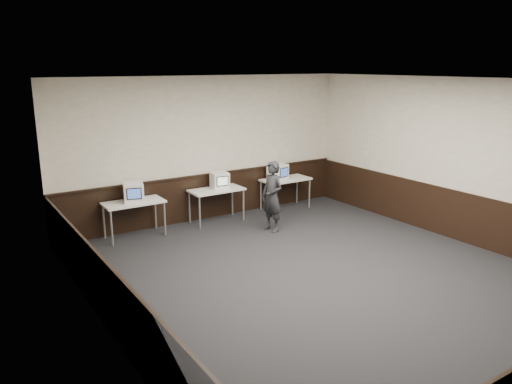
% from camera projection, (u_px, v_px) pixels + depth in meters
% --- Properties ---
extents(floor, '(8.00, 8.00, 0.00)m').
position_uv_depth(floor, '(321.00, 277.00, 8.31)').
color(floor, black).
rests_on(floor, ground).
extents(ceiling, '(8.00, 8.00, 0.00)m').
position_uv_depth(ceiling, '(328.00, 80.00, 7.51)').
color(ceiling, white).
rests_on(ceiling, back_wall).
extents(back_wall, '(7.00, 0.00, 7.00)m').
position_uv_depth(back_wall, '(207.00, 149.00, 11.15)').
color(back_wall, beige).
rests_on(back_wall, ground).
extents(left_wall, '(0.00, 8.00, 8.00)m').
position_uv_depth(left_wall, '(104.00, 220.00, 6.06)').
color(left_wall, beige).
rests_on(left_wall, ground).
extents(right_wall, '(0.00, 8.00, 8.00)m').
position_uv_depth(right_wall, '(461.00, 161.00, 9.75)').
color(right_wall, beige).
rests_on(right_wall, ground).
extents(wainscot_back, '(6.98, 0.04, 1.00)m').
position_uv_depth(wainscot_back, '(209.00, 196.00, 11.41)').
color(wainscot_back, black).
rests_on(wainscot_back, back_wall).
extents(wainscot_left, '(0.04, 7.98, 1.00)m').
position_uv_depth(wainscot_left, '(112.00, 302.00, 6.34)').
color(wainscot_left, black).
rests_on(wainscot_left, left_wall).
extents(wainscot_right, '(0.04, 7.98, 1.00)m').
position_uv_depth(wainscot_right, '(455.00, 215.00, 10.02)').
color(wainscot_right, black).
rests_on(wainscot_right, right_wall).
extents(wainscot_rail, '(6.98, 0.06, 0.04)m').
position_uv_depth(wainscot_rail, '(209.00, 174.00, 11.27)').
color(wainscot_rail, black).
rests_on(wainscot_rail, wainscot_back).
extents(desk_left, '(1.20, 0.60, 0.75)m').
position_uv_depth(desk_left, '(134.00, 205.00, 10.06)').
color(desk_left, silver).
rests_on(desk_left, ground).
extents(desk_center, '(1.20, 0.60, 0.75)m').
position_uv_depth(desk_center, '(216.00, 192.00, 11.06)').
color(desk_center, silver).
rests_on(desk_center, ground).
extents(desk_right, '(1.20, 0.60, 0.75)m').
position_uv_depth(desk_right, '(286.00, 181.00, 12.06)').
color(desk_right, silver).
rests_on(desk_right, ground).
extents(emac_left, '(0.49, 0.50, 0.39)m').
position_uv_depth(emac_left, '(134.00, 192.00, 9.99)').
color(emac_left, white).
rests_on(emac_left, desk_left).
extents(emac_center, '(0.42, 0.44, 0.36)m').
position_uv_depth(emac_center, '(220.00, 180.00, 11.09)').
color(emac_center, white).
rests_on(emac_center, desk_center).
extents(emac_right, '(0.45, 0.47, 0.38)m').
position_uv_depth(emac_right, '(278.00, 172.00, 11.89)').
color(emac_right, white).
rests_on(emac_right, desk_right).
extents(person, '(0.44, 0.59, 1.50)m').
position_uv_depth(person, '(272.00, 197.00, 10.42)').
color(person, '#222327').
rests_on(person, ground).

